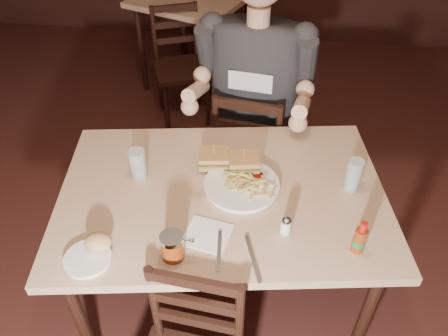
# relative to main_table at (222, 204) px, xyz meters

# --- Properties ---
(room_shell) EXTENTS (7.00, 7.00, 7.00)m
(room_shell) POSITION_rel_main_table_xyz_m (-0.04, -0.34, 0.70)
(room_shell) COLOR #321513
(room_shell) RESTS_ON ground
(main_table) EXTENTS (1.42, 1.06, 0.77)m
(main_table) POSITION_rel_main_table_xyz_m (0.00, 0.00, 0.00)
(main_table) COLOR tan
(main_table) RESTS_ON ground
(bg_table) EXTENTS (1.03, 1.03, 0.77)m
(bg_table) POSITION_rel_main_table_xyz_m (-0.53, 2.16, -0.02)
(bg_table) COLOR tan
(bg_table) RESTS_ON ground
(chair_far) EXTENTS (0.45, 0.49, 0.86)m
(chair_far) POSITION_rel_main_table_xyz_m (0.07, 0.71, -0.26)
(chair_far) COLOR black
(chair_far) RESTS_ON ground
(bg_chair_far) EXTENTS (0.56, 0.58, 0.89)m
(bg_chair_far) POSITION_rel_main_table_xyz_m (-0.53, 2.71, -0.25)
(bg_chair_far) COLOR black
(bg_chair_far) RESTS_ON ground
(bg_chair_near) EXTENTS (0.52, 0.54, 0.84)m
(bg_chair_near) POSITION_rel_main_table_xyz_m (-0.53, 1.61, -0.28)
(bg_chair_near) COLOR black
(bg_chair_near) RESTS_ON ground
(diner) EXTENTS (0.66, 0.55, 1.04)m
(diner) POSITION_rel_main_table_xyz_m (0.07, 0.66, 0.27)
(diner) COLOR #27282B
(diner) RESTS_ON chair_far
(dinner_plate) EXTENTS (0.34, 0.34, 0.02)m
(dinner_plate) POSITION_rel_main_table_xyz_m (0.07, 0.03, 0.08)
(dinner_plate) COLOR white
(dinner_plate) RESTS_ON main_table
(sandwich_left) EXTENTS (0.14, 0.12, 0.10)m
(sandwich_left) POSITION_rel_main_table_xyz_m (-0.05, 0.14, 0.14)
(sandwich_left) COLOR tan
(sandwich_left) RESTS_ON dinner_plate
(sandwich_right) EXTENTS (0.14, 0.12, 0.10)m
(sandwich_right) POSITION_rel_main_table_xyz_m (0.07, 0.13, 0.14)
(sandwich_right) COLOR tan
(sandwich_right) RESTS_ON dinner_plate
(fries_pile) EXTENTS (0.27, 0.21, 0.04)m
(fries_pile) POSITION_rel_main_table_xyz_m (0.11, 0.02, 0.11)
(fries_pile) COLOR #D6B763
(fries_pile) RESTS_ON dinner_plate
(ketchup_dollop) EXTENTS (0.05, 0.05, 0.01)m
(ketchup_dollop) POSITION_rel_main_table_xyz_m (0.14, 0.09, 0.10)
(ketchup_dollop) COLOR maroon
(ketchup_dollop) RESTS_ON dinner_plate
(glass_left) EXTENTS (0.08, 0.08, 0.13)m
(glass_left) POSITION_rel_main_table_xyz_m (-0.36, 0.05, 0.14)
(glass_left) COLOR silver
(glass_left) RESTS_ON main_table
(glass_right) EXTENTS (0.07, 0.07, 0.14)m
(glass_right) POSITION_rel_main_table_xyz_m (0.51, 0.09, 0.14)
(glass_right) COLOR silver
(glass_right) RESTS_ON main_table
(hot_sauce) EXTENTS (0.05, 0.05, 0.14)m
(hot_sauce) POSITION_rel_main_table_xyz_m (0.50, -0.23, 0.14)
(hot_sauce) COLOR maroon
(hot_sauce) RESTS_ON main_table
(salt_shaker) EXTENTS (0.04, 0.04, 0.07)m
(salt_shaker) POSITION_rel_main_table_xyz_m (0.25, -0.18, 0.11)
(salt_shaker) COLOR white
(salt_shaker) RESTS_ON main_table
(syrup_dispenser) EXTENTS (0.09, 0.09, 0.10)m
(syrup_dispenser) POSITION_rel_main_table_xyz_m (-0.12, -0.34, 0.13)
(syrup_dispenser) COLOR maroon
(syrup_dispenser) RESTS_ON main_table
(napkin) EXTENTS (0.18, 0.17, 0.00)m
(napkin) POSITION_rel_main_table_xyz_m (-0.02, -0.23, 0.08)
(napkin) COLOR white
(napkin) RESTS_ON main_table
(knife) EXTENTS (0.07, 0.20, 0.00)m
(knife) POSITION_rel_main_table_xyz_m (0.15, -0.32, 0.08)
(knife) COLOR silver
(knife) RESTS_ON napkin
(fork) EXTENTS (0.03, 0.18, 0.01)m
(fork) POSITION_rel_main_table_xyz_m (0.03, -0.30, 0.08)
(fork) COLOR silver
(fork) RESTS_ON napkin
(side_plate) EXTENTS (0.18, 0.18, 0.01)m
(side_plate) POSITION_rel_main_table_xyz_m (-0.41, -0.40, 0.08)
(side_plate) COLOR white
(side_plate) RESTS_ON main_table
(bread_roll) EXTENTS (0.11, 0.09, 0.06)m
(bread_roll) POSITION_rel_main_table_xyz_m (-0.38, -0.34, 0.11)
(bread_roll) COLOR tan
(bread_roll) RESTS_ON side_plate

